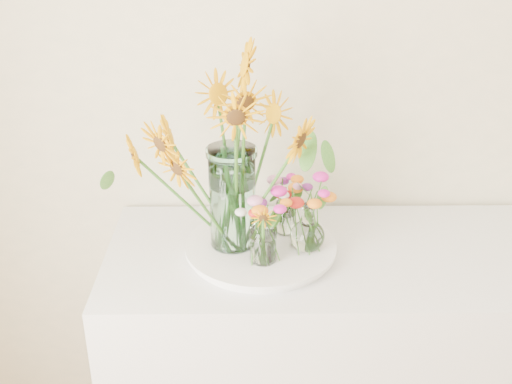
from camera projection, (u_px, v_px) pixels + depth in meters
counter at (333, 369)px, 2.11m from camera, size 1.40×0.60×0.90m
tray at (261, 249)px, 1.90m from camera, size 0.42×0.42×0.02m
mason_jar at (232, 198)px, 1.84m from camera, size 0.16×0.16×0.31m
sunflower_bouquet at (231, 152)px, 1.77m from camera, size 1.08×1.08×0.59m
small_vase_a at (263, 242)px, 1.79m from camera, size 0.09×0.09×0.13m
wildflower_posy_a at (263, 228)px, 1.77m from camera, size 0.19×0.19×0.22m
small_vase_b at (308, 227)px, 1.85m from camera, size 0.11×0.11×0.15m
wildflower_posy_b at (308, 213)px, 1.83m from camera, size 0.21×0.21×0.24m
small_vase_c at (286, 218)px, 1.94m from camera, size 0.08×0.08×0.11m
wildflower_posy_c at (286, 205)px, 1.92m from camera, size 0.18×0.18×0.20m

